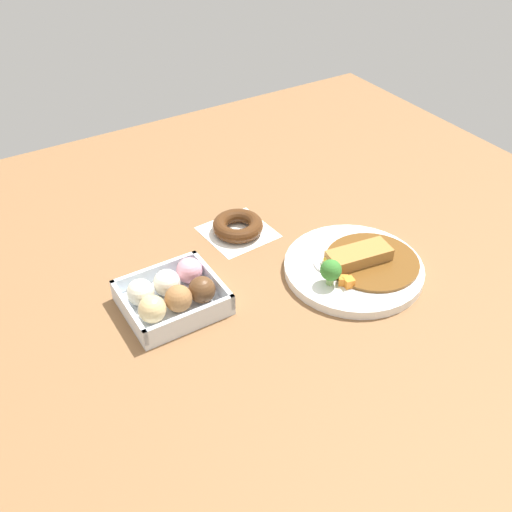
% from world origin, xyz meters
% --- Properties ---
extents(ground_plane, '(1.60, 1.60, 0.00)m').
position_xyz_m(ground_plane, '(0.00, 0.00, 0.00)').
color(ground_plane, brown).
extents(curry_plate, '(0.26, 0.26, 0.07)m').
position_xyz_m(curry_plate, '(0.16, -0.01, 0.01)').
color(curry_plate, white).
rests_on(curry_plate, ground_plane).
extents(donut_box, '(0.17, 0.15, 0.06)m').
position_xyz_m(donut_box, '(-0.18, 0.08, 0.03)').
color(donut_box, silver).
rests_on(donut_box, ground_plane).
extents(chocolate_ring_donut, '(0.14, 0.14, 0.03)m').
position_xyz_m(chocolate_ring_donut, '(0.03, 0.22, 0.02)').
color(chocolate_ring_donut, white).
rests_on(chocolate_ring_donut, ground_plane).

